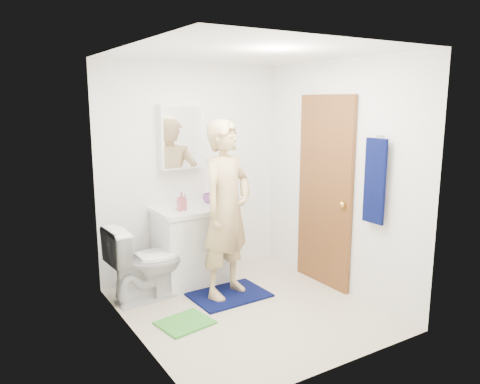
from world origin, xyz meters
The scene contains 22 objects.
floor centered at (0.00, 0.00, -0.01)m, with size 2.20×2.40×0.02m, color beige.
ceiling centered at (0.00, 0.00, 2.41)m, with size 2.20×2.40×0.02m, color white.
wall_back centered at (0.00, 1.21, 1.20)m, with size 2.20×0.02×2.40m, color white.
wall_front centered at (0.00, -1.21, 1.20)m, with size 2.20×0.02×2.40m, color white.
wall_left centered at (-1.11, 0.00, 1.20)m, with size 0.02×2.40×2.40m, color white.
wall_right centered at (1.11, 0.00, 1.20)m, with size 0.02×2.40×2.40m, color white.
vanity_cabinet centered at (-0.15, 0.91, 0.40)m, with size 0.75×0.55×0.80m, color white.
countertop centered at (-0.15, 0.91, 0.83)m, with size 0.79×0.59×0.05m, color white.
sink_basin centered at (-0.15, 0.91, 0.84)m, with size 0.40×0.40×0.03m, color white.
faucet centered at (-0.15, 1.09, 0.91)m, with size 0.03×0.03×0.12m, color silver.
medicine_cabinet centered at (-0.15, 1.14, 1.60)m, with size 0.50×0.12×0.70m, color white.
mirror_panel centered at (-0.15, 1.08, 1.60)m, with size 0.46×0.01×0.66m, color white.
door centered at (1.07, 0.15, 1.02)m, with size 0.05×0.80×2.05m, color brown.
door_knob centered at (1.03, -0.17, 0.95)m, with size 0.07×0.07×0.07m, color gold.
towel centered at (1.03, -0.57, 1.25)m, with size 0.03×0.24×0.80m, color #060C3C.
towel_hook centered at (1.07, -0.57, 1.67)m, with size 0.02×0.02×0.06m, color silver.
toilet centered at (-0.75, 0.75, 0.39)m, with size 0.44×0.77×0.79m, color white.
bath_mat centered at (0.00, 0.36, 0.01)m, with size 0.77×0.55×0.02m, color #060C3C.
green_rug centered at (-0.66, 0.04, 0.01)m, with size 0.45×0.38×0.02m, color green.
soap_dispenser centered at (-0.30, 0.84, 0.95)m, with size 0.09×0.09×0.20m, color #B75563.
toothbrush_cup centered at (0.12, 1.03, 0.90)m, with size 0.13×0.13×0.10m, color #88469A.
man centered at (-0.01, 0.39, 0.92)m, with size 0.65×0.43×1.79m, color tan.
Camera 1 is at (-2.29, -3.56, 1.99)m, focal length 35.00 mm.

